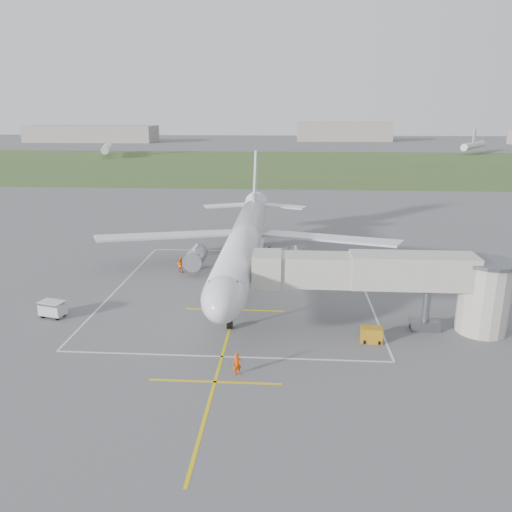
# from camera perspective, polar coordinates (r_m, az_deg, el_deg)

# --- Properties ---
(ground) EXTENTS (700.00, 700.00, 0.00)m
(ground) POSITION_cam_1_polar(r_m,az_deg,el_deg) (60.32, -1.41, -2.55)
(ground) COLOR #5B5B5D
(ground) RESTS_ON ground
(grass_strip) EXTENTS (700.00, 120.00, 0.02)m
(grass_strip) POSITION_cam_1_polar(r_m,az_deg,el_deg) (187.92, 2.22, 10.39)
(grass_strip) COLOR #3B5726
(grass_strip) RESTS_ON ground
(apron_markings) EXTENTS (28.20, 60.00, 0.01)m
(apron_markings) POSITION_cam_1_polar(r_m,az_deg,el_deg) (54.88, -1.96, -4.50)
(apron_markings) COLOR #DEBE0D
(apron_markings) RESTS_ON ground
(airliner) EXTENTS (38.93, 46.75, 13.52)m
(airliner) POSITION_cam_1_polar(r_m,az_deg,el_deg) (59.77, -1.37, 1.67)
(airliner) COLOR silver
(airliner) RESTS_ON ground
(jet_bridge) EXTENTS (23.40, 5.00, 7.20)m
(jet_bridge) POSITION_cam_1_polar(r_m,az_deg,el_deg) (46.96, 16.48, -2.71)
(jet_bridge) COLOR #A39E93
(jet_bridge) RESTS_ON ground
(gpu_unit) EXTENTS (1.85, 1.35, 1.35)m
(gpu_unit) POSITION_cam_1_polar(r_m,az_deg,el_deg) (45.23, 13.06, -8.76)
(gpu_unit) COLOR #AF7A15
(gpu_unit) RESTS_ON ground
(baggage_cart) EXTENTS (2.63, 1.95, 1.64)m
(baggage_cart) POSITION_cam_1_polar(r_m,az_deg,el_deg) (52.89, -22.23, -5.63)
(baggage_cart) COLOR silver
(baggage_cart) RESTS_ON ground
(ramp_worker_nose) EXTENTS (0.75, 0.60, 1.80)m
(ramp_worker_nose) POSITION_cam_1_polar(r_m,az_deg,el_deg) (38.97, -2.18, -12.23)
(ramp_worker_nose) COLOR #DF4407
(ramp_worker_nose) RESTS_ON ground
(ramp_worker_wing) EXTENTS (1.11, 1.00, 1.88)m
(ramp_worker_wing) POSITION_cam_1_polar(r_m,az_deg,el_deg) (62.98, -8.61, -1.01)
(ramp_worker_wing) COLOR orange
(ramp_worker_wing) RESTS_ON ground
(distant_hangars) EXTENTS (345.00, 49.00, 12.00)m
(distant_hangars) POSITION_cam_1_polar(r_m,az_deg,el_deg) (323.05, 0.01, 13.82)
(distant_hangars) COLOR gray
(distant_hangars) RESTS_ON ground
(distant_aircraft) EXTENTS (182.17, 55.45, 8.85)m
(distant_aircraft) POSITION_cam_1_polar(r_m,az_deg,el_deg) (232.10, 4.55, 12.38)
(distant_aircraft) COLOR silver
(distant_aircraft) RESTS_ON ground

